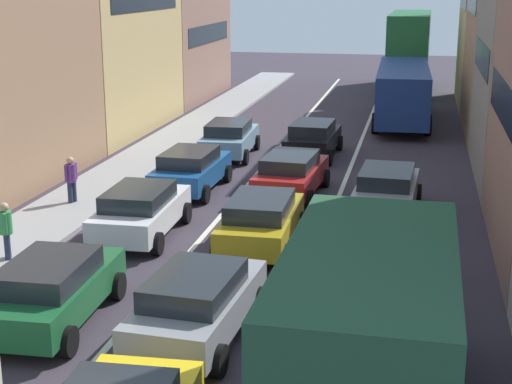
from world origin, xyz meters
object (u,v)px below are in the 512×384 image
at_px(pedestrian_near_kerb, 6,229).
at_px(sedan_left_lane_fifth, 229,138).
at_px(removalist_box_truck, 371,329).
at_px(hatchback_centre_lane_third, 261,220).
at_px(sedan_left_lane_fourth, 191,169).
at_px(sedan_centre_lane_second, 197,303).
at_px(pedestrian_far_sidewalk, 71,178).
at_px(coupe_centre_lane_fourth, 291,173).
at_px(sedan_right_lane_behind_truck, 374,250).
at_px(wagon_right_lane_far, 386,189).
at_px(bus_mid_queue_primary, 403,89).
at_px(wagon_left_lane_second, 52,289).
at_px(sedan_left_lane_third, 141,210).
at_px(bus_far_queue_secondary, 409,47).
at_px(sedan_centre_lane_fifth, 313,138).

bearing_deg(pedestrian_near_kerb, sedan_left_lane_fifth, -129.18).
distance_m(removalist_box_truck, pedestrian_near_kerb, 11.68).
distance_m(hatchback_centre_lane_third, sedan_left_lane_fourth, 6.45).
bearing_deg(sedan_centre_lane_second, pedestrian_far_sidewalk, 41.67).
height_order(coupe_centre_lane_fourth, sedan_right_lane_behind_truck, same).
distance_m(sedan_centre_lane_second, coupe_centre_lane_fourth, 11.28).
bearing_deg(pedestrian_near_kerb, wagon_right_lane_far, -173.33).
height_order(sedan_right_lane_behind_truck, pedestrian_far_sidewalk, pedestrian_far_sidewalk).
xyz_separation_m(hatchback_centre_lane_third, pedestrian_far_sidewalk, (-6.87, 2.73, 0.15)).
bearing_deg(wagon_right_lane_far, sedan_right_lane_behind_truck, -177.63).
bearing_deg(bus_mid_queue_primary, pedestrian_near_kerb, 156.14).
distance_m(hatchback_centre_lane_third, wagon_right_lane_far, 5.15).
bearing_deg(removalist_box_truck, sedan_centre_lane_second, 51.23).
bearing_deg(pedestrian_near_kerb, bus_mid_queue_primary, -140.54).
xyz_separation_m(sedan_left_lane_fourth, bus_mid_queue_primary, (6.83, 15.13, 0.96)).
bearing_deg(hatchback_centre_lane_third, pedestrian_far_sidewalk, 67.46).
bearing_deg(sedan_left_lane_fifth, bus_mid_queue_primary, -38.56).
height_order(sedan_right_lane_behind_truck, bus_mid_queue_primary, bus_mid_queue_primary).
bearing_deg(sedan_left_lane_fourth, bus_mid_queue_primary, -23.43).
bearing_deg(hatchback_centre_lane_third, sedan_left_lane_fourth, 33.10).
bearing_deg(wagon_left_lane_second, coupe_centre_lane_fourth, -18.90).
xyz_separation_m(sedan_centre_lane_second, pedestrian_near_kerb, (-6.09, 3.23, 0.15)).
relative_size(hatchback_centre_lane_third, sedan_left_lane_fifth, 0.99).
xyz_separation_m(removalist_box_truck, sedan_left_lane_fifth, (-7.16, 19.89, -1.18)).
bearing_deg(wagon_right_lane_far, sedan_left_lane_fifth, 46.82).
xyz_separation_m(sedan_left_lane_fifth, sedan_right_lane_behind_truck, (6.82, -12.87, 0.00)).
xyz_separation_m(hatchback_centre_lane_third, sedan_left_lane_fourth, (-3.60, 5.35, 0.00)).
bearing_deg(removalist_box_truck, sedan_left_lane_fifth, 20.45).
height_order(sedan_left_lane_fourth, sedan_right_lane_behind_truck, same).
distance_m(sedan_left_lane_third, sedan_left_lane_fourth, 5.13).
xyz_separation_m(bus_mid_queue_primary, bus_far_queue_secondary, (0.02, 12.47, 1.07)).
relative_size(hatchback_centre_lane_third, wagon_right_lane_far, 0.99).
distance_m(sedan_left_lane_third, sedan_right_lane_behind_truck, 7.10).
bearing_deg(hatchback_centre_lane_third, wagon_right_lane_far, -39.61).
relative_size(sedan_left_lane_fifth, pedestrian_near_kerb, 2.64).
bearing_deg(sedan_right_lane_behind_truck, bus_mid_queue_primary, 2.45).
bearing_deg(sedan_left_lane_fifth, pedestrian_far_sidewalk, 155.75).
bearing_deg(bus_far_queue_secondary, pedestrian_far_sidewalk, 162.27).
xyz_separation_m(removalist_box_truck, sedan_left_lane_third, (-7.14, 9.09, -1.18)).
distance_m(sedan_centre_lane_second, pedestrian_near_kerb, 6.89).
height_order(coupe_centre_lane_fourth, pedestrian_far_sidewalk, pedestrian_far_sidewalk).
bearing_deg(pedestrian_far_sidewalk, coupe_centre_lane_fourth, -138.69).
height_order(hatchback_centre_lane_third, sedan_centre_lane_fifth, same).
xyz_separation_m(sedan_centre_lane_second, sedan_left_lane_fifth, (-3.46, 16.84, 0.00)).
height_order(sedan_centre_lane_second, sedan_right_lane_behind_truck, same).
bearing_deg(bus_mid_queue_primary, sedan_right_lane_behind_truck, 178.41).
bearing_deg(bus_far_queue_secondary, coupe_centre_lane_fourth, 173.91).
height_order(bus_far_queue_secondary, pedestrian_far_sidewalk, bus_far_queue_secondary).
bearing_deg(sedan_left_lane_third, removalist_box_truck, -143.44).
distance_m(sedan_left_lane_fifth, pedestrian_far_sidewalk, 8.91).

